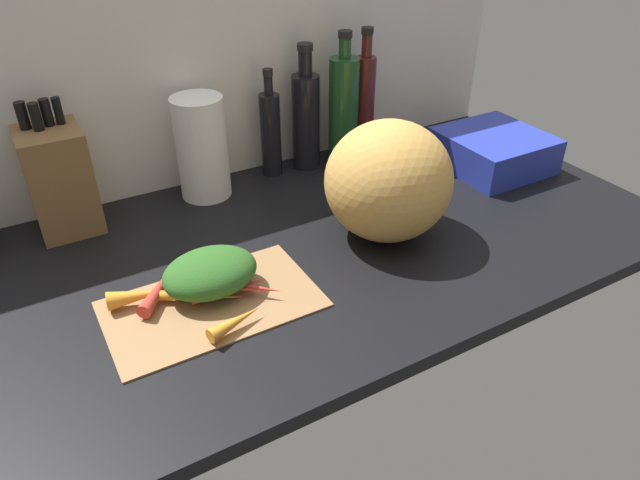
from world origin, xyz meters
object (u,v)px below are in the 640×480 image
Objects in this scene: carrot_1 at (163,283)px; carrot_5 at (138,296)px; cutting_board at (212,303)px; dish_rack at (493,150)px; winter_squash at (388,181)px; bottle_0 at (271,133)px; carrot_2 at (216,284)px; knife_block at (59,178)px; bottle_3 at (364,104)px; bottle_1 at (306,118)px; carrot_6 at (241,286)px; carrot_4 at (196,296)px; paper_towel_roll at (202,148)px; carrot_0 at (236,321)px; carrot_3 at (229,288)px; bottle_2 at (343,111)px.

carrot_5 is (-4.99, -1.85, 0.33)cm from carrot_1.
cutting_board is 1.54× the size of dish_rack.
winter_squash is at bearing -4.06° from carrot_1.
cutting_board is at bearing -127.65° from bottle_0.
winter_squash is at bearing 3.07° from carrot_2.
knife_block is 0.83× the size of bottle_3.
bottle_1 is 1.28× the size of dish_rack.
carrot_6 is 0.55× the size of knife_block.
knife_block reaches higher than bottle_0.
paper_towel_roll is (16.33, 38.34, 10.09)cm from carrot_4.
carrot_2 is at bearing 51.87° from cutting_board.
cutting_board is 3.58× the size of carrot_5.
carrot_6 is at bearing -19.69° from carrot_5.
dish_rack reaches higher than carrot_2.
bottle_3 is at bearing 138.59° from dish_rack.
carrot_1 is 0.50× the size of bottle_3.
cutting_board is 54.30cm from bottle_0.
bottle_0 is (18.49, 2.24, -0.91)cm from paper_towel_roll.
carrot_4 is 1.09× the size of carrot_6.
bottle_1 reaches higher than knife_block.
paper_towel_roll is at bearing -173.09° from bottle_0.
bottle_0 is (38.88, 34.34, 8.82)cm from carrot_1.
bottle_0 is (26.83, 42.29, 8.75)cm from carrot_6.
paper_towel_roll is at bearing 70.63° from cutting_board.
paper_towel_roll is (20.39, 32.10, 9.73)cm from carrot_1.
dish_rack is at bearing -13.41° from knife_block.
winter_squash is 1.11× the size of paper_towel_roll.
knife_block is (-16.80, 41.11, 11.05)cm from cutting_board.
carrot_2 is 1.16× the size of carrot_6.
cutting_board is at bearing 97.24° from carrot_0.
knife_block reaches higher than carrot_0.
knife_block is at bearing 116.49° from carrot_3.
carrot_5 is 0.40× the size of winter_squash.
paper_towel_roll is at bearing 179.50° from bottle_3.
winter_squash is (35.18, 4.59, 10.17)cm from carrot_6.
dish_rack is (50.97, -24.97, -6.49)cm from bottle_0.
paper_towel_roll is at bearing 75.17° from carrot_3.
carrot_2 is 62.10cm from bottle_2.
knife_block reaches higher than carrot_1.
carrot_3 is at bearing 4.62° from cutting_board.
carrot_0 is at bearing -94.12° from carrot_2.
paper_towel_roll is 0.70× the size of bottle_2.
carrot_1 is 52.62cm from bottle_0.
bottle_2 is (67.87, -2.80, 2.91)cm from knife_block.
bottle_2 is (8.92, -3.30, 1.37)cm from bottle_1.
bottle_1 is at bearing 44.63° from cutting_board.
knife_block is (-18.67, 38.73, 9.10)cm from carrot_2.
knife_block is at bearing 115.73° from carrot_2.
bottle_2 reaches higher than bottle_3.
carrot_0 is at bearing -70.18° from knife_block.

